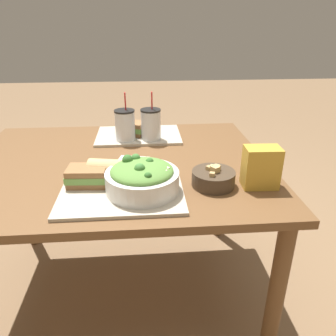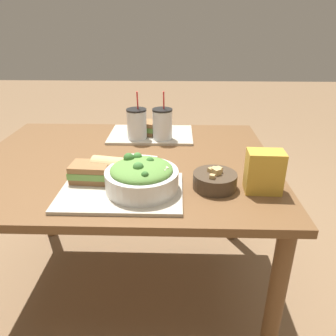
% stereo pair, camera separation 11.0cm
% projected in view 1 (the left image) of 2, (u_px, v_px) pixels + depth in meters
% --- Properties ---
extents(ground_plane, '(12.00, 12.00, 0.00)m').
position_uv_depth(ground_plane, '(126.00, 289.00, 1.66)').
color(ground_plane, '#846647').
extents(dining_table, '(1.25, 0.99, 0.71)m').
position_uv_depth(dining_table, '(118.00, 180.00, 1.40)').
color(dining_table, brown).
rests_on(dining_table, ground_plane).
extents(tray_near, '(0.41, 0.29, 0.01)m').
position_uv_depth(tray_near, '(122.00, 194.00, 1.10)').
color(tray_near, '#BCB29E').
rests_on(tray_near, dining_table).
extents(tray_far, '(0.41, 0.29, 0.01)m').
position_uv_depth(tray_far, '(139.00, 135.00, 1.64)').
color(tray_far, '#BCB29E').
rests_on(tray_far, dining_table).
extents(salad_bowl, '(0.25, 0.25, 0.11)m').
position_uv_depth(salad_bowl, '(142.00, 177.00, 1.09)').
color(salad_bowl, white).
rests_on(salad_bowl, tray_near).
extents(soup_bowl, '(0.15, 0.15, 0.08)m').
position_uv_depth(soup_bowl, '(213.00, 178.00, 1.15)').
color(soup_bowl, '#473828').
rests_on(soup_bowl, dining_table).
extents(sandwich_near, '(0.14, 0.10, 0.06)m').
position_uv_depth(sandwich_near, '(87.00, 176.00, 1.14)').
color(sandwich_near, olive).
rests_on(sandwich_near, tray_near).
extents(baguette_near, '(0.16, 0.10, 0.08)m').
position_uv_depth(baguette_near, '(110.00, 170.00, 1.16)').
color(baguette_near, tan).
rests_on(baguette_near, tray_near).
extents(sandwich_far, '(0.16, 0.13, 0.06)m').
position_uv_depth(sandwich_far, '(132.00, 128.00, 1.63)').
color(sandwich_far, olive).
rests_on(sandwich_far, tray_far).
extents(drink_cup_dark, '(0.10, 0.10, 0.23)m').
position_uv_depth(drink_cup_dark, '(125.00, 126.00, 1.54)').
color(drink_cup_dark, silver).
rests_on(drink_cup_dark, tray_far).
extents(drink_cup_red, '(0.10, 0.10, 0.23)m').
position_uv_depth(drink_cup_red, '(151.00, 125.00, 1.55)').
color(drink_cup_red, silver).
rests_on(drink_cup_red, tray_far).
extents(chip_bag, '(0.12, 0.08, 0.15)m').
position_uv_depth(chip_bag, '(261.00, 167.00, 1.13)').
color(chip_bag, gold).
rests_on(chip_bag, dining_table).
extents(napkin_folded, '(0.14, 0.12, 0.00)m').
position_uv_depth(napkin_folded, '(133.00, 160.00, 1.37)').
color(napkin_folded, white).
rests_on(napkin_folded, dining_table).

